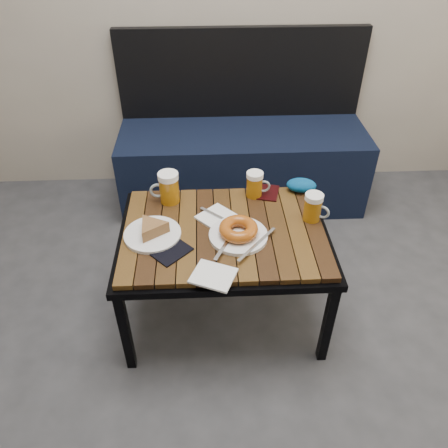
{
  "coord_description": "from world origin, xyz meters",
  "views": [
    {
      "loc": [
        -0.09,
        -0.5,
        1.56
      ],
      "look_at": [
        -0.02,
        0.85,
        0.5
      ],
      "focal_mm": 35.0,
      "sensor_mm": 36.0,
      "label": 1
    }
  ],
  "objects_px": {
    "beer_mug_left": "(168,188)",
    "plate_pie": "(152,231)",
    "knit_pouch": "(301,185)",
    "cafe_table": "(224,238)",
    "passport_navy": "(172,252)",
    "beer_mug_centre": "(255,184)",
    "bench": "(242,157)",
    "plate_bagel": "(238,232)",
    "passport_burgundy": "(268,193)",
    "beer_mug_right": "(313,207)"
  },
  "relations": [
    {
      "from": "beer_mug_left",
      "to": "plate_pie",
      "type": "distance_m",
      "value": 0.24
    },
    {
      "from": "knit_pouch",
      "to": "cafe_table",
      "type": "bearing_deg",
      "value": -143.89
    },
    {
      "from": "beer_mug_left",
      "to": "passport_navy",
      "type": "height_order",
      "value": "beer_mug_left"
    },
    {
      "from": "beer_mug_centre",
      "to": "passport_navy",
      "type": "relative_size",
      "value": 0.86
    },
    {
      "from": "cafe_table",
      "to": "beer_mug_centre",
      "type": "height_order",
      "value": "beer_mug_centre"
    },
    {
      "from": "bench",
      "to": "cafe_table",
      "type": "height_order",
      "value": "bench"
    },
    {
      "from": "beer_mug_left",
      "to": "plate_bagel",
      "type": "distance_m",
      "value": 0.38
    },
    {
      "from": "plate_bagel",
      "to": "beer_mug_centre",
      "type": "bearing_deg",
      "value": 71.87
    },
    {
      "from": "bench",
      "to": "beer_mug_left",
      "type": "bearing_deg",
      "value": -118.02
    },
    {
      "from": "bench",
      "to": "beer_mug_left",
      "type": "distance_m",
      "value": 0.85
    },
    {
      "from": "plate_pie",
      "to": "passport_burgundy",
      "type": "height_order",
      "value": "plate_pie"
    },
    {
      "from": "bench",
      "to": "beer_mug_centre",
      "type": "distance_m",
      "value": 0.73
    },
    {
      "from": "cafe_table",
      "to": "plate_pie",
      "type": "height_order",
      "value": "plate_pie"
    },
    {
      "from": "cafe_table",
      "to": "knit_pouch",
      "type": "xyz_separation_m",
      "value": [
        0.36,
        0.26,
        0.07
      ]
    },
    {
      "from": "knit_pouch",
      "to": "passport_navy",
      "type": "bearing_deg",
      "value": -145.21
    },
    {
      "from": "knit_pouch",
      "to": "bench",
      "type": "bearing_deg",
      "value": 107.24
    },
    {
      "from": "beer_mug_centre",
      "to": "cafe_table",
      "type": "bearing_deg",
      "value": -120.24
    },
    {
      "from": "beer_mug_right",
      "to": "knit_pouch",
      "type": "distance_m",
      "value": 0.21
    },
    {
      "from": "beer_mug_centre",
      "to": "beer_mug_right",
      "type": "bearing_deg",
      "value": -37.89
    },
    {
      "from": "cafe_table",
      "to": "knit_pouch",
      "type": "relative_size",
      "value": 6.37
    },
    {
      "from": "beer_mug_left",
      "to": "beer_mug_right",
      "type": "bearing_deg",
      "value": 163.02
    },
    {
      "from": "cafe_table",
      "to": "plate_pie",
      "type": "xyz_separation_m",
      "value": [
        -0.28,
        -0.03,
        0.07
      ]
    },
    {
      "from": "plate_pie",
      "to": "passport_burgundy",
      "type": "distance_m",
      "value": 0.56
    },
    {
      "from": "cafe_table",
      "to": "bench",
      "type": "bearing_deg",
      "value": 80.58
    },
    {
      "from": "plate_bagel",
      "to": "passport_navy",
      "type": "bearing_deg",
      "value": -162.9
    },
    {
      "from": "cafe_table",
      "to": "beer_mug_centre",
      "type": "bearing_deg",
      "value": 57.94
    },
    {
      "from": "beer_mug_centre",
      "to": "beer_mug_right",
      "type": "height_order",
      "value": "beer_mug_right"
    },
    {
      "from": "beer_mug_centre",
      "to": "plate_pie",
      "type": "distance_m",
      "value": 0.5
    },
    {
      "from": "plate_bagel",
      "to": "bench",
      "type": "bearing_deg",
      "value": 84.16
    },
    {
      "from": "plate_bagel",
      "to": "passport_navy",
      "type": "xyz_separation_m",
      "value": [
        -0.25,
        -0.08,
        -0.02
      ]
    },
    {
      "from": "cafe_table",
      "to": "beer_mug_centre",
      "type": "distance_m",
      "value": 0.29
    },
    {
      "from": "bench",
      "to": "passport_burgundy",
      "type": "bearing_deg",
      "value": -85.34
    },
    {
      "from": "plate_pie",
      "to": "passport_navy",
      "type": "distance_m",
      "value": 0.13
    },
    {
      "from": "beer_mug_right",
      "to": "knit_pouch",
      "type": "height_order",
      "value": "beer_mug_right"
    },
    {
      "from": "beer_mug_centre",
      "to": "passport_burgundy",
      "type": "relative_size",
      "value": 0.94
    },
    {
      "from": "beer_mug_left",
      "to": "beer_mug_right",
      "type": "relative_size",
      "value": 1.17
    },
    {
      "from": "beer_mug_left",
      "to": "plate_bagel",
      "type": "bearing_deg",
      "value": 135.31
    },
    {
      "from": "beer_mug_left",
      "to": "passport_burgundy",
      "type": "distance_m",
      "value": 0.44
    },
    {
      "from": "beer_mug_right",
      "to": "passport_burgundy",
      "type": "relative_size",
      "value": 0.96
    },
    {
      "from": "plate_pie",
      "to": "plate_bagel",
      "type": "bearing_deg",
      "value": -3.98
    },
    {
      "from": "passport_burgundy",
      "to": "passport_navy",
      "type": "bearing_deg",
      "value": -122.81
    },
    {
      "from": "cafe_table",
      "to": "plate_bagel",
      "type": "bearing_deg",
      "value": -42.39
    },
    {
      "from": "passport_navy",
      "to": "passport_burgundy",
      "type": "bearing_deg",
      "value": 88.53
    },
    {
      "from": "bench",
      "to": "passport_navy",
      "type": "height_order",
      "value": "bench"
    },
    {
      "from": "passport_navy",
      "to": "beer_mug_left",
      "type": "bearing_deg",
      "value": 140.37
    },
    {
      "from": "passport_burgundy",
      "to": "knit_pouch",
      "type": "xyz_separation_m",
      "value": [
        0.15,
        0.01,
        0.03
      ]
    },
    {
      "from": "passport_navy",
      "to": "passport_burgundy",
      "type": "distance_m",
      "value": 0.55
    },
    {
      "from": "passport_navy",
      "to": "passport_burgundy",
      "type": "height_order",
      "value": "same"
    },
    {
      "from": "beer_mug_centre",
      "to": "bench",
      "type": "bearing_deg",
      "value": 91.24
    },
    {
      "from": "cafe_table",
      "to": "plate_bagel",
      "type": "height_order",
      "value": "plate_bagel"
    }
  ]
}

